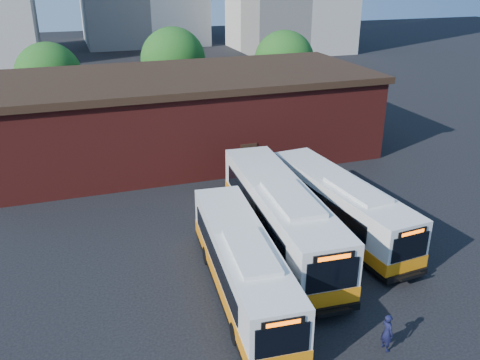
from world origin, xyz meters
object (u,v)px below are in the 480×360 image
object	(u,v)px
bus_east	(340,207)
transit_worker	(387,332)
bus_midwest	(242,267)
bus_mideast	(280,218)

from	to	relation	value
bus_east	transit_worker	xyz separation A→B (m)	(-3.01, -9.22, -0.65)
bus_midwest	bus_east	size ratio (longest dim) A/B	0.98
bus_midwest	transit_worker	bearing A→B (deg)	-47.19
bus_midwest	transit_worker	xyz separation A→B (m)	(4.11, -5.24, -0.62)
bus_midwest	bus_east	bearing A→B (deg)	33.87
bus_mideast	bus_east	size ratio (longest dim) A/B	1.13
bus_midwest	bus_mideast	distance (m)	4.81
transit_worker	bus_mideast	bearing A→B (deg)	1.68
bus_midwest	bus_east	xyz separation A→B (m)	(7.13, 3.98, 0.03)
bus_east	bus_mideast	bearing A→B (deg)	-177.54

